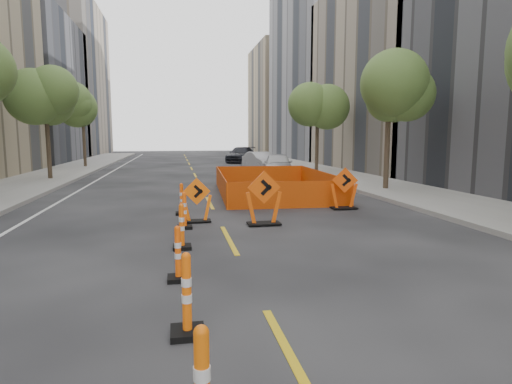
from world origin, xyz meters
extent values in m
plane|color=black|center=(0.00, 0.00, 0.00)|extent=(140.00, 140.00, 0.00)
cube|color=gray|center=(9.00, 12.00, 0.07)|extent=(4.00, 90.00, 0.15)
cube|color=#4C4C51|center=(-17.00, 39.20, 7.00)|extent=(12.00, 16.00, 14.00)
cube|color=gray|center=(-17.00, 55.60, 10.00)|extent=(12.00, 20.00, 20.00)
cube|color=gray|center=(17.00, 23.80, 7.00)|extent=(12.00, 16.00, 14.00)
cube|color=gray|center=(17.00, 40.20, 10.00)|extent=(12.00, 18.00, 20.00)
cube|color=tan|center=(17.00, 58.60, 8.00)|extent=(12.00, 14.00, 16.00)
cylinder|color=#382B1E|center=(-8.40, 20.00, 1.57)|extent=(0.24, 0.24, 3.15)
sphere|color=#577130|center=(-8.40, 20.00, 4.55)|extent=(2.80, 2.80, 2.80)
cylinder|color=#382B1E|center=(-8.40, 30.00, 1.57)|extent=(0.24, 0.24, 3.15)
sphere|color=#577130|center=(-8.40, 30.00, 4.55)|extent=(2.80, 2.80, 2.80)
cylinder|color=#382B1E|center=(8.40, 12.00, 1.57)|extent=(0.24, 0.24, 3.15)
sphere|color=#577130|center=(8.40, 12.00, 4.55)|extent=(2.80, 2.80, 2.80)
cylinder|color=#382B1E|center=(8.40, 22.00, 1.57)|extent=(0.24, 0.24, 3.15)
sphere|color=#577130|center=(8.40, 22.00, 4.55)|extent=(2.80, 2.80, 2.80)
imported|color=#B8B8BA|center=(5.20, 20.22, 0.76)|extent=(2.62, 4.70, 1.51)
imported|color=#B1AFB5|center=(5.06, 25.18, 0.69)|extent=(2.32, 4.42, 1.39)
imported|color=black|center=(5.09, 35.07, 0.75)|extent=(3.93, 5.61, 1.51)
camera|label=1|loc=(-1.28, -6.41, 2.58)|focal=30.00mm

